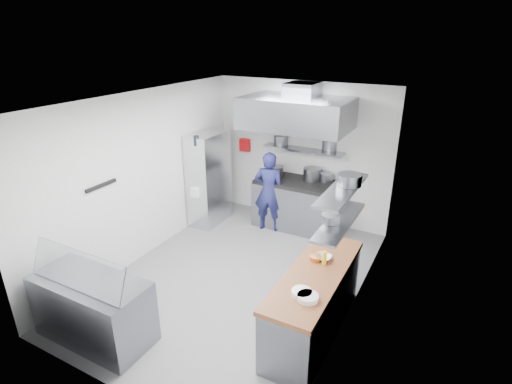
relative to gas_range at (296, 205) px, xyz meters
The scene contains 36 objects.
floor 2.15m from the gas_range, 92.73° to the right, with size 5.00×5.00×0.00m, color slate.
ceiling 3.15m from the gas_range, 92.73° to the right, with size 5.00×5.00×0.00m, color silver.
wall_back 1.04m from the gas_range, 104.04° to the left, with size 3.60×0.02×2.80m, color white.
wall_front 4.70m from the gas_range, 91.25° to the right, with size 3.60×0.02×2.80m, color white.
wall_left 2.99m from the gas_range, 132.14° to the right, with size 5.00×0.02×2.80m, color white.
wall_right 2.86m from the gas_range, 51.01° to the right, with size 5.00×0.02×2.80m, color white.
gas_range is the anchor object (origin of this frame).
cooktop 0.48m from the gas_range, ahead, with size 1.57×0.78×0.06m, color black.
stock_pot_left 0.78m from the gas_range, behind, with size 0.28×0.28×0.20m, color slate.
stock_pot_mid 0.70m from the gas_range, 40.50° to the left, with size 0.34×0.34×0.24m, color slate.
stock_pot_right 0.81m from the gas_range, 28.09° to the left, with size 0.26×0.26×0.16m, color slate.
over_range_shelf 1.10m from the gas_range, 90.00° to the left, with size 1.60×0.30×0.04m, color gray.
shelf_pot_a 1.34m from the gas_range, 146.40° to the left, with size 0.28×0.28×0.18m, color slate.
shelf_pot_b 1.37m from the gas_range, 45.87° to the left, with size 0.33×0.33×0.22m, color slate.
extractor_hood 1.86m from the gas_range, 90.00° to the right, with size 1.90×1.15×0.55m, color gray.
hood_duct 2.23m from the gas_range, 90.00° to the left, with size 0.55×0.55×0.24m, color slate.
red_firebox 1.70m from the gas_range, 165.86° to the left, with size 0.22×0.10×0.26m, color red.
chef 0.66m from the gas_range, 137.96° to the right, with size 0.58×0.38×1.58m, color #1B1D51.
wire_rack 1.81m from the gas_range, 159.24° to the right, with size 0.50×0.90×1.85m, color silver.
rack_bin_a 1.97m from the gas_range, 147.31° to the right, with size 0.16×0.20×0.18m, color white.
rack_bin_b 1.98m from the gas_range, 155.38° to the right, with size 0.13×0.17×0.15m, color yellow.
rack_jar 2.32m from the gas_range, 146.96° to the right, with size 0.11×0.11×0.18m, color black.
knife_strip 3.70m from the gas_range, 122.01° to the right, with size 0.04×0.55×0.05m, color black.
prep_counter_base 3.03m from the gas_range, 62.93° to the right, with size 0.62×2.00×0.84m, color gray.
prep_counter_top 3.06m from the gas_range, 62.93° to the right, with size 0.65×2.04×0.06m, color brown.
plate_stack_a 3.61m from the gas_range, 65.45° to the right, with size 0.24×0.24×0.06m, color white.
plate_stack_b 3.54m from the gas_range, 66.48° to the right, with size 0.23×0.23×0.06m, color white.
copper_pan 2.80m from the gas_range, 62.38° to the right, with size 0.16×0.16×0.06m, color #D4753C.
squeeze_bottle 2.90m from the gas_range, 60.43° to the right, with size 0.06×0.06×0.18m, color yellow.
mixing_bowl 2.78m from the gas_range, 60.26° to the right, with size 0.21×0.21×0.05m, color white.
wall_shelf_lower 3.04m from the gas_range, 57.31° to the right, with size 0.30×1.30×0.04m, color gray.
wall_shelf_upper 3.21m from the gas_range, 57.31° to the right, with size 0.30×1.30×0.04m, color gray.
shelf_pot_c 3.11m from the gas_range, 59.87° to the right, with size 0.22×0.22×0.10m, color slate.
shelf_pot_d 3.18m from the gas_range, 55.21° to the right, with size 0.29×0.29×0.14m, color slate.
display_case 4.23m from the gas_range, 103.98° to the right, with size 1.50×0.70×0.85m, color gray.
display_glass 4.39m from the gas_range, 103.60° to the right, with size 1.47×0.02×0.45m, color silver.
Camera 1 is at (2.80, -4.63, 3.67)m, focal length 28.00 mm.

